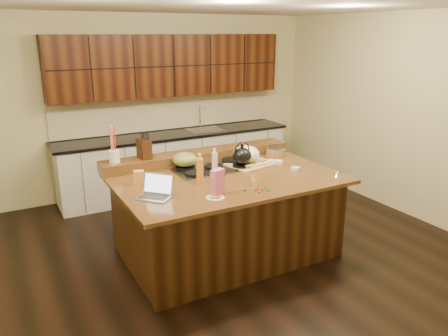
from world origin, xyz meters
TOP-DOWN VIEW (x-y plane):
  - room at (0.00, 0.00)m, footprint 5.52×5.02m
  - island at (0.00, 0.00)m, footprint 2.40×1.60m
  - back_ledge at (0.00, 0.70)m, footprint 2.40×0.30m
  - cooktop at (0.00, 0.30)m, footprint 0.92×0.52m
  - back_counter at (0.30, 2.23)m, footprint 3.70×0.66m
  - kettle at (0.30, 0.17)m, footprint 0.27×0.27m
  - green_bowl at (-0.30, 0.43)m, footprint 0.30×0.30m
  - laptop at (-0.89, -0.23)m, footprint 0.39×0.39m
  - oil_bottle at (-0.35, -0.08)m, footprint 0.07×0.07m
  - vinegar_bottle at (-0.08, 0.12)m, footprint 0.07×0.07m
  - wooden_tray at (0.44, 0.27)m, footprint 0.61×0.50m
  - ramekin_a at (0.77, 0.10)m, footprint 0.12×0.12m
  - ramekin_b at (0.78, -0.21)m, footprint 0.13×0.13m
  - ramekin_c at (0.70, 0.16)m, footprint 0.13×0.13m
  - strainer_bowl at (0.95, 0.43)m, footprint 0.30×0.30m
  - kitchen_timer at (1.07, -0.58)m, footprint 0.08×0.08m
  - pink_bag at (-0.35, -0.46)m, footprint 0.16×0.12m
  - candy_plate at (-0.41, -0.54)m, footprint 0.23×0.23m
  - package_box at (-0.92, 0.19)m, footprint 0.12×0.10m
  - utensil_crock at (-1.03, 0.70)m, footprint 0.14×0.14m
  - knife_block at (-0.69, 0.70)m, footprint 0.13×0.20m
  - gumdrop_0 at (0.06, -0.40)m, footprint 0.02×0.02m
  - gumdrop_1 at (0.14, -0.59)m, footprint 0.02×0.02m
  - gumdrop_2 at (0.08, -0.52)m, footprint 0.02×0.02m
  - gumdrop_3 at (0.14, -0.62)m, footprint 0.02×0.02m
  - gumdrop_4 at (-0.05, -0.49)m, footprint 0.02×0.02m
  - gumdrop_5 at (0.10, -0.57)m, footprint 0.02×0.02m
  - gumdrop_6 at (0.03, -0.62)m, footprint 0.02×0.02m
  - gumdrop_7 at (-0.22, -0.47)m, footprint 0.02×0.02m
  - gumdrop_8 at (0.03, -0.55)m, footprint 0.02×0.02m
  - gumdrop_9 at (-0.07, -0.49)m, footprint 0.02×0.02m
  - gumdrop_10 at (0.16, -0.54)m, footprint 0.02×0.02m

SIDE VIEW (x-z plane):
  - island at x=0.00m, z-range 0.00..0.92m
  - candy_plate at x=-0.41m, z-range 0.92..0.93m
  - gumdrop_0 at x=0.06m, z-range 0.92..0.94m
  - gumdrop_1 at x=0.14m, z-range 0.92..0.94m
  - gumdrop_2 at x=0.08m, z-range 0.92..0.94m
  - gumdrop_3 at x=0.14m, z-range 0.92..0.94m
  - gumdrop_4 at x=-0.05m, z-range 0.92..0.94m
  - gumdrop_5 at x=0.10m, z-range 0.92..0.94m
  - gumdrop_6 at x=0.03m, z-range 0.92..0.94m
  - gumdrop_7 at x=-0.22m, z-range 0.92..0.94m
  - gumdrop_8 at x=0.03m, z-range 0.92..0.94m
  - gumdrop_9 at x=-0.07m, z-range 0.92..0.94m
  - gumdrop_10 at x=0.16m, z-range 0.92..0.94m
  - cooktop at x=0.00m, z-range 0.91..0.96m
  - ramekin_a at x=0.77m, z-range 0.92..0.96m
  - ramekin_b at x=0.78m, z-range 0.92..0.96m
  - ramekin_c at x=0.70m, z-range 0.92..0.96m
  - kitchen_timer at x=1.07m, z-range 0.92..0.99m
  - strainer_bowl at x=0.95m, z-range 0.92..1.01m
  - laptop at x=-0.89m, z-range 0.87..1.08m
  - back_ledge at x=0.00m, z-range 0.92..1.04m
  - back_counter at x=0.30m, z-range -0.22..2.18m
  - package_box at x=-0.92m, z-range 0.92..1.07m
  - wooden_tray at x=0.44m, z-range 0.91..1.13m
  - green_bowl at x=-0.30m, z-range 0.97..1.12m
  - vinegar_bottle at x=-0.08m, z-range 0.92..1.17m
  - pink_bag at x=-0.35m, z-range 0.92..1.18m
  - oil_bottle at x=-0.35m, z-range 0.92..1.19m
  - kettle at x=0.30m, z-range 0.97..1.16m
  - utensil_crock at x=-1.03m, z-range 1.04..1.18m
  - knife_block at x=-0.69m, z-range 1.04..1.27m
  - room at x=0.00m, z-range -0.01..2.71m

